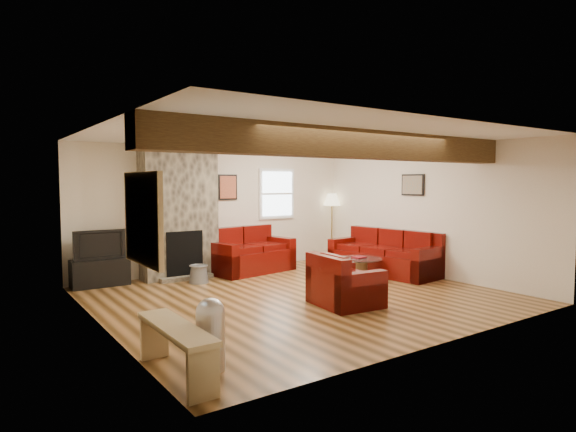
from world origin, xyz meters
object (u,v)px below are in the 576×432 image
object	(u,v)px
armchair_red	(346,280)
floor_lamp	(332,203)
coffee_table	(359,269)
television	(99,244)
sofa_three	(384,252)
tv_cabinet	(100,273)
loveseat	(250,250)

from	to	relation	value
armchair_red	floor_lamp	xyz separation A→B (m)	(2.58, 3.41, 0.94)
coffee_table	armchair_red	bearing A→B (deg)	-139.20
armchair_red	television	xyz separation A→B (m)	(-2.64, 3.39, 0.36)
armchair_red	floor_lamp	world-z (taller)	floor_lamp
coffee_table	sofa_three	bearing A→B (deg)	12.36
tv_cabinet	television	size ratio (longest dim) A/B	1.08
armchair_red	coffee_table	world-z (taller)	armchair_red
loveseat	floor_lamp	xyz separation A→B (m)	(2.40, 0.32, 0.87)
television	floor_lamp	bearing A→B (deg)	0.22
loveseat	coffee_table	size ratio (longest dim) A/B	2.03
sofa_three	coffee_table	world-z (taller)	sofa_three
coffee_table	floor_lamp	bearing A→B (deg)	62.27
floor_lamp	television	bearing A→B (deg)	-179.78
loveseat	coffee_table	distance (m)	2.24
floor_lamp	sofa_three	bearing A→B (deg)	-98.79
sofa_three	coffee_table	distance (m)	0.88
sofa_three	television	distance (m)	5.30
sofa_three	coffee_table	size ratio (longest dim) A/B	2.68
loveseat	television	bearing A→B (deg)	164.07
television	armchair_red	bearing A→B (deg)	-52.01
loveseat	floor_lamp	distance (m)	2.57
armchair_red	loveseat	bearing A→B (deg)	2.57
sofa_three	tv_cabinet	distance (m)	5.30
tv_cabinet	floor_lamp	size ratio (longest dim) A/B	0.62
loveseat	armchair_red	xyz separation A→B (m)	(-0.18, -3.09, -0.07)
sofa_three	tv_cabinet	xyz separation A→B (m)	(-4.92, 1.96, -0.19)
loveseat	television	distance (m)	2.86
sofa_three	floor_lamp	world-z (taller)	floor_lamp
loveseat	floor_lamp	bearing A→B (deg)	-2.27
armchair_red	television	bearing A→B (deg)	43.92
tv_cabinet	television	distance (m)	0.49
sofa_three	floor_lamp	xyz separation A→B (m)	(0.31, 1.98, 0.89)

